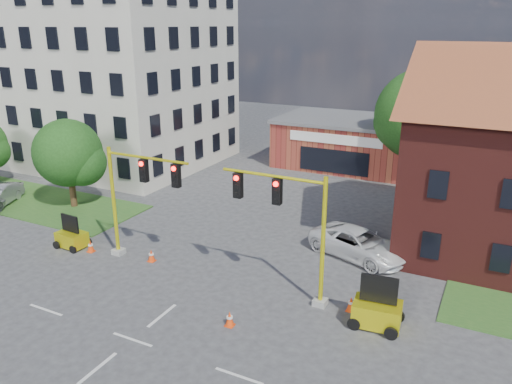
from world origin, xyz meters
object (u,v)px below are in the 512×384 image
(trailer_east, at_px, (377,311))
(pickup_white, at_px, (359,244))
(signal_mast_west, at_px, (136,192))
(signal_mast_east, at_px, (289,220))
(trailer_west, at_px, (72,238))

(trailer_east, distance_m, pickup_white, 6.74)
(signal_mast_west, height_order, trailer_east, signal_mast_west)
(signal_mast_east, distance_m, trailer_west, 13.78)
(signal_mast_west, height_order, pickup_white, signal_mast_west)
(signal_mast_west, height_order, trailer_west, signal_mast_west)
(signal_mast_west, relative_size, trailer_east, 2.72)
(signal_mast_west, relative_size, pickup_white, 1.10)
(signal_mast_west, xyz_separation_m, signal_mast_east, (8.71, 0.00, 0.00))
(trailer_west, distance_m, trailer_east, 17.73)
(signal_mast_west, xyz_separation_m, trailer_west, (-4.66, -0.49, -3.33))
(signal_mast_west, relative_size, trailer_west, 3.26)
(signal_mast_east, bearing_deg, trailer_west, -177.92)
(signal_mast_east, relative_size, trailer_west, 3.26)
(trailer_west, xyz_separation_m, trailer_east, (17.73, -0.01, 0.12))
(trailer_east, bearing_deg, signal_mast_east, 167.82)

